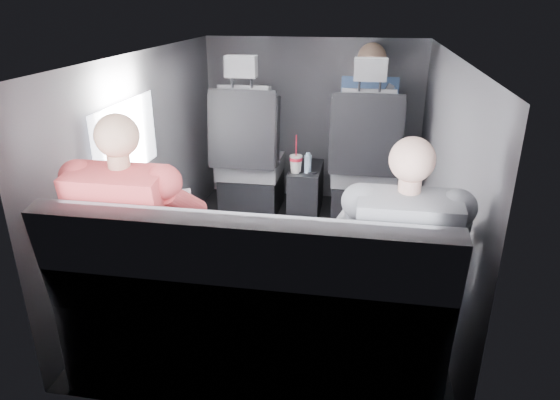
% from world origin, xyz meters
% --- Properties ---
extents(floor, '(2.60, 2.60, 0.00)m').
position_xyz_m(floor, '(0.00, 0.00, 0.00)').
color(floor, black).
rests_on(floor, ground).
extents(ceiling, '(2.60, 2.60, 0.00)m').
position_xyz_m(ceiling, '(0.00, 0.00, 1.35)').
color(ceiling, '#B2B2AD').
rests_on(ceiling, panel_back).
extents(panel_left, '(0.02, 2.60, 1.35)m').
position_xyz_m(panel_left, '(-0.90, 0.00, 0.68)').
color(panel_left, '#56565B').
rests_on(panel_left, floor).
extents(panel_right, '(0.02, 2.60, 1.35)m').
position_xyz_m(panel_right, '(0.90, 0.00, 0.68)').
color(panel_right, '#56565B').
rests_on(panel_right, floor).
extents(panel_front, '(1.80, 0.02, 1.35)m').
position_xyz_m(panel_front, '(0.00, 1.30, 0.68)').
color(panel_front, '#56565B').
rests_on(panel_front, floor).
extents(panel_back, '(1.80, 0.02, 1.35)m').
position_xyz_m(panel_back, '(0.00, -1.30, 0.68)').
color(panel_back, '#56565B').
rests_on(panel_back, floor).
extents(side_window, '(0.02, 0.75, 0.42)m').
position_xyz_m(side_window, '(-0.88, -0.30, 0.90)').
color(side_window, white).
rests_on(side_window, panel_left).
extents(seatbelt, '(0.35, 0.11, 0.59)m').
position_xyz_m(seatbelt, '(0.45, 0.67, 0.80)').
color(seatbelt, black).
rests_on(seatbelt, front_seat_right).
extents(front_seat_left, '(0.52, 0.58, 1.26)m').
position_xyz_m(front_seat_left, '(-0.45, 0.84, 0.40)').
color(front_seat_left, black).
rests_on(front_seat_left, floor).
extents(front_seat_right, '(0.52, 0.58, 1.26)m').
position_xyz_m(front_seat_right, '(0.45, 0.84, 0.40)').
color(front_seat_right, black).
rests_on(front_seat_right, floor).
extents(center_console, '(0.24, 0.48, 0.41)m').
position_xyz_m(center_console, '(0.00, 0.88, 0.20)').
color(center_console, black).
rests_on(center_console, floor).
extents(rear_bench, '(1.60, 0.57, 0.92)m').
position_xyz_m(rear_bench, '(0.00, -1.06, 0.31)').
color(rear_bench, slate).
rests_on(rear_bench, floor).
extents(soda_cup, '(0.10, 0.10, 0.29)m').
position_xyz_m(soda_cup, '(-0.06, 0.74, 0.47)').
color(soda_cup, white).
rests_on(soda_cup, center_console).
extents(water_bottle, '(0.05, 0.05, 0.16)m').
position_xyz_m(water_bottle, '(0.03, 0.75, 0.47)').
color(water_bottle, '#AECAEB').
rests_on(water_bottle, center_console).
extents(laptop_white, '(0.37, 0.41, 0.23)m').
position_xyz_m(laptop_white, '(-0.47, -0.76, 0.63)').
color(laptop_white, silver).
rests_on(laptop_white, passenger_rear_left).
extents(laptop_black, '(0.36, 0.35, 0.24)m').
position_xyz_m(laptop_black, '(0.62, -0.75, 0.63)').
color(laptop_black, black).
rests_on(laptop_black, passenger_rear_right).
extents(passenger_rear_left, '(0.50, 0.62, 1.22)m').
position_xyz_m(passenger_rear_left, '(-0.52, -0.97, 0.63)').
color(passenger_rear_left, '#38393E').
rests_on(passenger_rear_left, rear_bench).
extents(passenger_rear_right, '(0.47, 0.60, 1.18)m').
position_xyz_m(passenger_rear_right, '(0.61, -0.97, 0.61)').
color(passenger_rear_right, navy).
rests_on(passenger_rear_right, rear_bench).
extents(passenger_front_right, '(0.43, 0.43, 0.90)m').
position_xyz_m(passenger_front_right, '(0.45, 1.10, 0.76)').
color(passenger_front_right, navy).
rests_on(passenger_front_right, front_seat_right).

